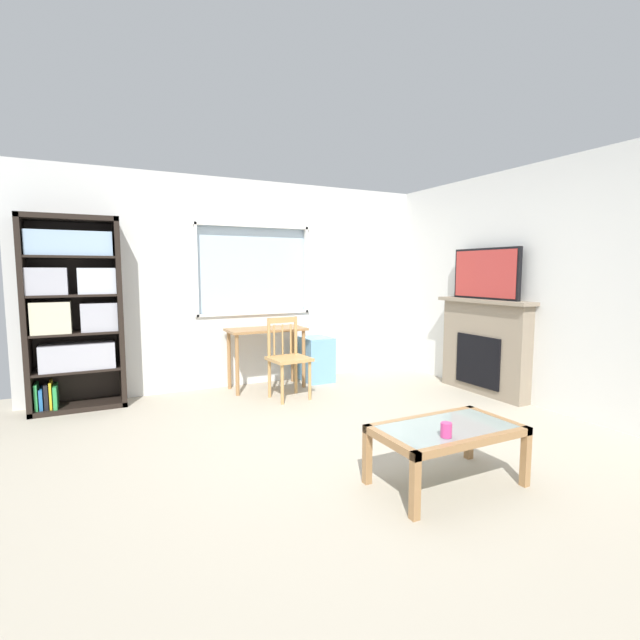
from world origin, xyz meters
name	(u,v)px	position (x,y,z in m)	size (l,w,h in m)	color
ground	(330,448)	(0.00, 0.00, -0.01)	(5.91, 5.70, 0.02)	#B2A893
wall_back_with_window	(241,285)	(-0.02, 2.35, 1.24)	(4.91, 0.15, 2.53)	silver
wall_right	(546,287)	(2.51, 0.00, 1.26)	(0.12, 4.90, 2.53)	silver
bookshelf	(73,309)	(-1.85, 2.10, 1.04)	(0.90, 0.38, 1.97)	black
desk_under_window	(266,339)	(0.19, 2.00, 0.61)	(0.93, 0.44, 0.74)	#A37547
wooden_chair	(288,357)	(0.25, 1.48, 0.46)	(0.45, 0.43, 0.90)	tan
plastic_drawer_unit	(317,359)	(0.89, 2.05, 0.29)	(0.35, 0.40, 0.57)	#72ADDB
fireplace	(484,346)	(2.36, 0.64, 0.55)	(0.26, 1.27, 1.10)	gray
tv	(486,274)	(2.34, 0.64, 1.39)	(0.06, 0.93, 0.58)	black
coffee_table	(447,435)	(0.38, -0.93, 0.34)	(0.97, 0.55, 0.40)	#8C9E99
sippy_cup	(446,430)	(0.23, -1.08, 0.45)	(0.07, 0.07, 0.09)	#DB3D84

